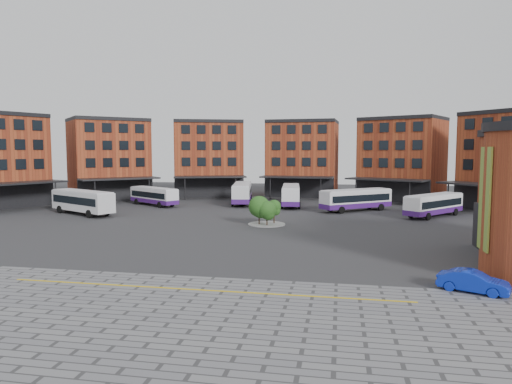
% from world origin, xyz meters
% --- Properties ---
extents(ground, '(160.00, 160.00, 0.00)m').
position_xyz_m(ground, '(0.00, 0.00, 0.00)').
color(ground, '#28282B').
rests_on(ground, ground).
extents(paving_zone, '(50.00, 22.00, 0.02)m').
position_xyz_m(paving_zone, '(2.00, -22.00, 0.01)').
color(paving_zone, slate).
rests_on(paving_zone, ground).
extents(yellow_line, '(26.00, 0.15, 0.02)m').
position_xyz_m(yellow_line, '(2.00, -14.00, 0.03)').
color(yellow_line, gold).
rests_on(yellow_line, paving_zone).
extents(main_building, '(94.14, 42.48, 14.60)m').
position_xyz_m(main_building, '(-4.77, 38.25, 7.23)').
color(main_building, '#963F20').
rests_on(main_building, ground).
extents(tree_island, '(4.40, 4.40, 3.47)m').
position_xyz_m(tree_island, '(1.84, 11.44, 1.87)').
color(tree_island, gray).
rests_on(tree_island, ground).
extents(bus_a, '(11.51, 7.84, 3.29)m').
position_xyz_m(bus_a, '(-24.30, 16.01, 1.95)').
color(bus_a, silver).
rests_on(bus_a, ground).
extents(bus_b, '(9.85, 7.68, 2.89)m').
position_xyz_m(bus_b, '(-18.78, 27.52, 1.57)').
color(bus_b, white).
rests_on(bus_b, ground).
extents(bus_c, '(4.71, 12.30, 3.38)m').
position_xyz_m(bus_c, '(-5.37, 32.46, 1.83)').
color(bus_c, silver).
rests_on(bus_c, ground).
extents(bus_d, '(3.76, 11.76, 3.26)m').
position_xyz_m(bus_d, '(2.87, 30.95, 1.76)').
color(bus_d, white).
rests_on(bus_d, ground).
extents(bus_e, '(10.52, 8.96, 3.18)m').
position_xyz_m(bus_e, '(12.84, 26.40, 1.72)').
color(bus_e, silver).
rests_on(bus_e, ground).
extents(bus_f, '(8.84, 9.69, 3.01)m').
position_xyz_m(bus_f, '(22.81, 22.45, 1.63)').
color(bus_f, white).
rests_on(bus_f, ground).
extents(blue_car, '(4.35, 2.96, 1.36)m').
position_xyz_m(blue_car, '(18.67, -11.32, 0.68)').
color(blue_car, '#0D27B1').
rests_on(blue_car, ground).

